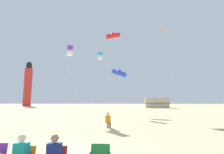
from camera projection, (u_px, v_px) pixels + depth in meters
kite_flyer_standing at (108, 120)px, 12.49m from camera, size 0.40×0.54×1.16m
kite_box_cyan at (100, 56)px, 27.11m from camera, size 2.66×2.66×9.53m
kite_diamond_orange at (163, 35)px, 26.63m from camera, size 2.30×2.30×12.92m
kite_tube_scarlet at (113, 35)px, 27.37m from camera, size 2.47×1.96×12.95m
kite_box_violet at (70, 51)px, 20.51m from camera, size 2.43×2.43×8.46m
kite_tube_blue at (119, 73)px, 25.70m from camera, size 2.39×2.10×6.80m
lighthouse_distant at (28, 85)px, 64.32m from camera, size 2.80×2.80×16.80m
rv_van_tan at (157, 103)px, 47.90m from camera, size 6.60×2.84×2.80m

